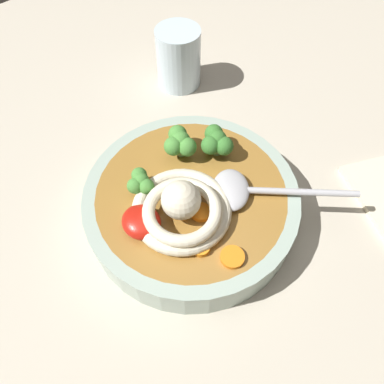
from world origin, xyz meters
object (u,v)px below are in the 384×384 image
Objects in this scene: soup_bowl at (192,203)px; soup_spoon at (243,190)px; noodle_pile at (182,208)px; drinking_glass at (179,58)px.

soup_spoon is (4.18, 4.26, 3.14)cm from soup_bowl.
soup_bowl is 5.20cm from noodle_pile.
noodle_pile is (1.61, -3.02, 3.92)cm from soup_bowl.
soup_spoon is (2.56, 7.28, -0.78)cm from noodle_pile.
noodle_pile reaches higher than soup_spoon.
soup_spoon is at bearing 70.60° from noodle_pile.
soup_bowl is 2.74× the size of drinking_glass.
drinking_glass is (-25.04, 11.65, -0.87)cm from soup_spoon.
noodle_pile reaches higher than drinking_glass.
soup_spoon is at bearing -24.95° from drinking_glass.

